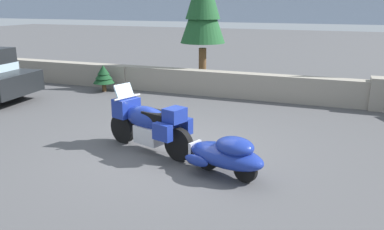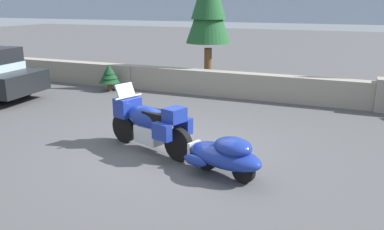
% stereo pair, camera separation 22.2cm
% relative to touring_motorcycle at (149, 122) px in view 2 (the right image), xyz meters
% --- Properties ---
extents(ground_plane, '(80.00, 80.00, 0.00)m').
position_rel_touring_motorcycle_xyz_m(ground_plane, '(0.39, 0.23, -0.62)').
color(ground_plane, '#4C4C4F').
extents(stone_guard_wall, '(24.00, 0.57, 0.94)m').
position_rel_touring_motorcycle_xyz_m(stone_guard_wall, '(1.04, 5.40, -0.19)').
color(stone_guard_wall, gray).
rests_on(stone_guard_wall, ground).
extents(touring_motorcycle, '(2.24, 1.17, 1.33)m').
position_rel_touring_motorcycle_xyz_m(touring_motorcycle, '(0.00, 0.00, 0.00)').
color(touring_motorcycle, black).
rests_on(touring_motorcycle, ground).
extents(car_shaped_trailer, '(2.20, 1.14, 0.76)m').
position_rel_touring_motorcycle_xyz_m(car_shaped_trailer, '(1.85, -0.62, -0.21)').
color(car_shaped_trailer, black).
rests_on(car_shaped_trailer, ground).
extents(pine_sapling_near, '(0.75, 0.75, 0.92)m').
position_rel_touring_motorcycle_xyz_m(pine_sapling_near, '(-4.13, 4.63, -0.05)').
color(pine_sapling_near, brown).
rests_on(pine_sapling_near, ground).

